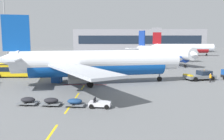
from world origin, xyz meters
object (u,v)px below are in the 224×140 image
(baggage_train, at_px, (63,102))
(apron_light_mast_near, at_px, (4,14))
(airliner_foreground, at_px, (96,63))
(ground_crew_worker, at_px, (210,77))
(uld_cargo_container, at_px, (57,78))
(airliner_far_center, at_px, (161,53))
(airliner_mid_left, at_px, (183,48))
(apron_shuttle_bus, at_px, (17,69))
(pushback_tug, at_px, (200,75))

(baggage_train, height_order, apron_light_mast_near, apron_light_mast_near)
(airliner_foreground, xyz_separation_m, ground_crew_worker, (21.72, 1.88, -2.95))
(uld_cargo_container, distance_m, apron_light_mast_near, 41.86)
(airliner_far_center, xyz_separation_m, ground_crew_worker, (2.40, -34.60, -2.81))
(airliner_mid_left, relative_size, airliner_far_center, 1.07)
(ground_crew_worker, bearing_deg, airliner_foreground, -175.06)
(uld_cargo_container, bearing_deg, apron_light_mast_near, 128.48)
(apron_shuttle_bus, relative_size, uld_cargo_container, 6.20)
(pushback_tug, height_order, uld_cargo_container, pushback_tug)
(airliner_far_center, xyz_separation_m, baggage_train, (-22.19, -50.44, -3.28))
(airliner_far_center, distance_m, apron_shuttle_bus, 47.11)
(airliner_far_center, bearing_deg, apron_shuttle_bus, -142.33)
(airliner_foreground, height_order, airliner_mid_left, airliner_foreground)
(pushback_tug, xyz_separation_m, apron_light_mast_near, (-52.80, 27.33, 15.38))
(airliner_mid_left, height_order, ground_crew_worker, airliner_mid_left)
(airliner_far_center, distance_m, uld_cargo_container, 44.26)
(apron_shuttle_bus, bearing_deg, ground_crew_worker, -8.37)
(airliner_foreground, distance_m, airliner_far_center, 41.28)
(uld_cargo_container, bearing_deg, pushback_tug, 6.23)
(uld_cargo_container, bearing_deg, apron_shuttle_bus, 148.93)
(apron_shuttle_bus, xyz_separation_m, apron_light_mast_near, (-13.96, 24.28, 14.54))
(airliner_foreground, bearing_deg, apron_light_mast_near, 134.91)
(airliner_foreground, relative_size, apron_shuttle_bus, 2.85)
(ground_crew_worker, height_order, uld_cargo_container, ground_crew_worker)
(airliner_mid_left, distance_m, uld_cargo_container, 88.63)
(pushback_tug, height_order, ground_crew_worker, pushback_tug)
(airliner_far_center, bearing_deg, baggage_train, -113.75)
(ground_crew_worker, xyz_separation_m, uld_cargo_container, (-29.42, -0.33, -0.20))
(airliner_far_center, distance_m, apron_light_mast_near, 52.90)
(pushback_tug, height_order, apron_light_mast_near, apron_light_mast_near)
(airliner_mid_left, height_order, baggage_train, airliner_mid_left)
(baggage_train, bearing_deg, ground_crew_worker, 32.79)
(airliner_foreground, height_order, airliner_far_center, airliner_foreground)
(airliner_mid_left, height_order, apron_light_mast_near, apron_light_mast_near)
(airliner_far_center, height_order, ground_crew_worker, airliner_far_center)
(baggage_train, height_order, uld_cargo_container, uld_cargo_container)
(pushback_tug, relative_size, baggage_train, 0.56)
(baggage_train, bearing_deg, apron_light_mast_near, 122.28)
(apron_shuttle_bus, height_order, baggage_train, apron_shuttle_bus)
(pushback_tug, distance_m, apron_light_mast_near, 61.41)
(airliner_far_center, xyz_separation_m, apron_light_mast_near, (-51.21, -4.49, 12.47))
(pushback_tug, xyz_separation_m, airliner_mid_left, (17.88, 72.27, 3.04))
(ground_crew_worker, bearing_deg, uld_cargo_container, -179.35)
(uld_cargo_container, bearing_deg, airliner_far_center, 52.29)
(baggage_train, xyz_separation_m, uld_cargo_container, (-4.82, 15.51, 0.27))
(airliner_mid_left, xyz_separation_m, ground_crew_worker, (-17.07, -75.06, -2.93))
(airliner_far_center, relative_size, apron_shuttle_bus, 2.68)
(apron_shuttle_bus, bearing_deg, uld_cargo_container, -31.07)
(apron_light_mast_near, bearing_deg, airliner_foreground, -45.09)
(apron_light_mast_near, bearing_deg, airliner_far_center, 5.01)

